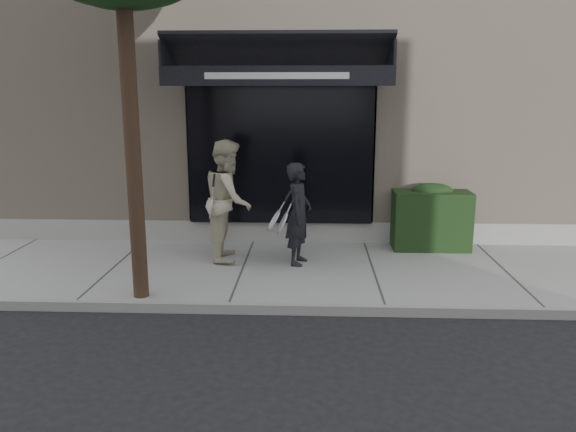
{
  "coord_description": "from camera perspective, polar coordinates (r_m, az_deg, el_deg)",
  "views": [
    {
      "loc": [
        -0.95,
        -8.26,
        2.78
      ],
      "look_at": [
        -1.33,
        0.6,
        0.8
      ],
      "focal_mm": 35.0,
      "sensor_mm": 36.0,
      "label": 1
    }
  ],
  "objects": [
    {
      "name": "building_facade",
      "position": [
        13.25,
        6.7,
        12.28
      ],
      "size": [
        14.3,
        8.04,
        5.64
      ],
      "color": "#BFA892",
      "rests_on": "ground"
    },
    {
      "name": "curb",
      "position": [
        7.3,
        9.89,
        -9.44
      ],
      "size": [
        20.0,
        0.1,
        0.14
      ],
      "primitive_type": "cube",
      "color": "gray",
      "rests_on": "ground"
    },
    {
      "name": "ground",
      "position": [
        8.76,
        8.6,
        -6.08
      ],
      "size": [
        80.0,
        80.0,
        0.0
      ],
      "primitive_type": "plane",
      "color": "black",
      "rests_on": "ground"
    },
    {
      "name": "pedestrian_front",
      "position": [
        8.7,
        1.06,
        0.2
      ],
      "size": [
        0.72,
        0.86,
        1.6
      ],
      "color": "black",
      "rests_on": "sidewalk"
    },
    {
      "name": "sidewalk",
      "position": [
        8.75,
        8.61,
        -5.71
      ],
      "size": [
        20.0,
        3.0,
        0.12
      ],
      "primitive_type": "cube",
      "color": "gray",
      "rests_on": "ground"
    },
    {
      "name": "hedge",
      "position": [
        9.95,
        14.29,
        -0.14
      ],
      "size": [
        1.3,
        0.7,
        1.14
      ],
      "color": "black",
      "rests_on": "sidewalk"
    },
    {
      "name": "pedestrian_back",
      "position": [
        9.01,
        -6.07,
        1.63
      ],
      "size": [
        0.8,
        0.99,
        1.93
      ],
      "color": "beige",
      "rests_on": "sidewalk"
    }
  ]
}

